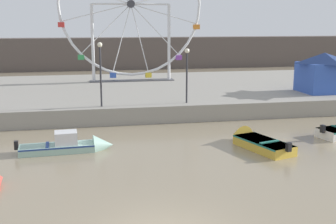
{
  "coord_description": "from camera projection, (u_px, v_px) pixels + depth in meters",
  "views": [
    {
      "loc": [
        -2.16,
        -12.14,
        6.59
      ],
      "look_at": [
        2.17,
        9.88,
        1.9
      ],
      "focal_mm": 46.3,
      "sensor_mm": 36.0,
      "label": 1
    }
  ],
  "objects": [
    {
      "name": "quay_promenade",
      "position": [
        110.0,
        94.0,
        36.79
      ],
      "size": [
        110.0,
        18.73,
        1.15
      ],
      "primitive_type": "cube",
      "color": "gray",
      "rests_on": "ground_plane"
    },
    {
      "name": "distant_town_skyline",
      "position": [
        98.0,
        54.0,
        60.49
      ],
      "size": [
        140.0,
        3.0,
        4.4
      ],
      "primitive_type": "cube",
      "color": "#564C47",
      "rests_on": "ground_plane"
    },
    {
      "name": "motorboat_seafoam",
      "position": [
        73.0,
        145.0,
        22.42
      ],
      "size": [
        4.99,
        1.45,
        1.43
      ],
      "rotation": [
        0.0,
        0.0,
        0.06
      ],
      "color": "#93BCAD",
      "rests_on": "ground_plane"
    },
    {
      "name": "motorboat_mustard_yellow",
      "position": [
        254.0,
        141.0,
        23.32
      ],
      "size": [
        2.63,
        4.56,
        1.37
      ],
      "rotation": [
        0.0,
        0.0,
        1.87
      ],
      "color": "gold",
      "rests_on": "ground_plane"
    },
    {
      "name": "ferris_wheel_white_frame",
      "position": [
        131.0,
        6.0,
        39.14
      ],
      "size": [
        13.05,
        1.2,
        13.53
      ],
      "color": "silver",
      "rests_on": "quay_promenade"
    },
    {
      "name": "carnival_booth_blue_tent",
      "position": [
        323.0,
        72.0,
        33.82
      ],
      "size": [
        3.71,
        3.46,
        3.09
      ],
      "rotation": [
        0.0,
        0.0,
        0.01
      ],
      "color": "#3356B7",
      "rests_on": "quay_promenade"
    },
    {
      "name": "promenade_lamp_near",
      "position": [
        100.0,
        65.0,
        27.8
      ],
      "size": [
        0.32,
        0.32,
        4.16
      ],
      "color": "#2D2D33",
      "rests_on": "quay_promenade"
    },
    {
      "name": "promenade_lamp_far",
      "position": [
        187.0,
        67.0,
        29.12
      ],
      "size": [
        0.32,
        0.32,
        3.7
      ],
      "color": "#2D2D33",
      "rests_on": "quay_promenade"
    }
  ]
}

